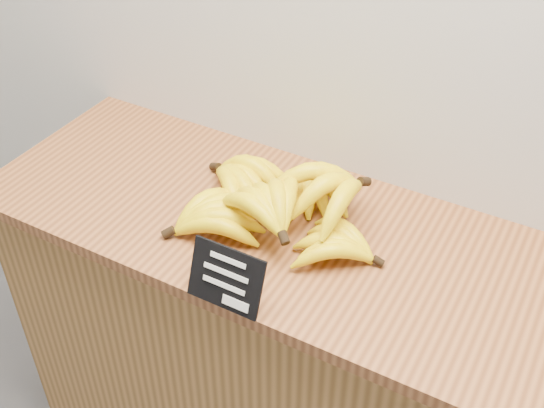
{
  "coord_description": "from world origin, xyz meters",
  "views": [
    {
      "loc": [
        0.4,
        1.75,
        1.88
      ],
      "look_at": [
        -0.13,
        2.7,
        1.02
      ],
      "focal_mm": 45.0,
      "sensor_mm": 36.0,
      "label": 1
    }
  ],
  "objects": [
    {
      "name": "counter",
      "position": [
        -0.13,
        2.75,
        0.45
      ],
      "size": [
        1.32,
        0.5,
        0.9
      ],
      "primitive_type": "cube",
      "color": "#A16F34",
      "rests_on": "ground"
    },
    {
      "name": "counter_top",
      "position": [
        -0.13,
        2.75,
        0.92
      ],
      "size": [
        1.39,
        0.54,
        0.03
      ],
      "primitive_type": "cube",
      "color": "#985A2F",
      "rests_on": "counter"
    },
    {
      "name": "chalkboard_sign",
      "position": [
        -0.12,
        2.5,
        0.99
      ],
      "size": [
        0.15,
        0.05,
        0.12
      ],
      "primitive_type": "cube",
      "rotation": [
        -0.37,
        0.0,
        0.0
      ],
      "color": "black",
      "rests_on": "counter_top"
    },
    {
      "name": "banana_pile",
      "position": [
        -0.14,
        2.76,
        0.99
      ],
      "size": [
        0.48,
        0.37,
        0.13
      ],
      "color": "#FFE70A",
      "rests_on": "counter_top"
    }
  ]
}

